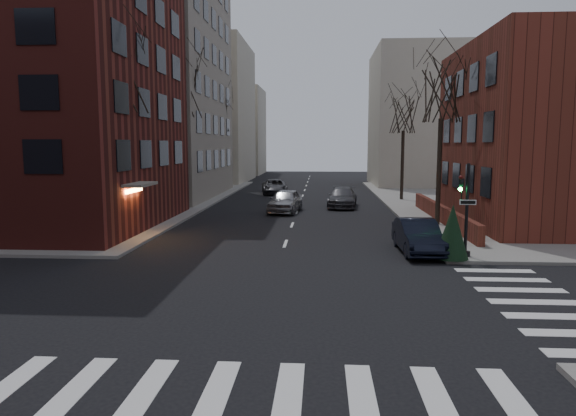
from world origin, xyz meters
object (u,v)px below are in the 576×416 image
object	(u,v)px
tree_right_b	(404,113)
car_lane_silver	(285,201)
car_lane_far	(274,187)
traffic_signal	(465,216)
sandwich_board	(455,231)
tree_left_a	(123,77)
tree_right_a	(442,91)
parked_sedan	(418,236)
car_lane_gray	(342,198)
streetlamp_far	(229,151)
evergreen_shrub	(452,232)
tree_left_c	(219,114)
tree_left_b	(183,92)
streetlamp_near	(178,154)

from	to	relation	value
tree_right_b	car_lane_silver	distance (m)	14.28
tree_right_b	car_lane_far	world-z (taller)	tree_right_b
traffic_signal	sandwich_board	size ratio (longest dim) A/B	3.98
traffic_signal	tree_left_a	xyz separation A→B (m)	(-16.74, 5.01, 6.56)
tree_right_a	parked_sedan	bearing A→B (deg)	-108.48
car_lane_gray	parked_sedan	bearing A→B (deg)	-75.01
streetlamp_far	evergreen_shrub	distance (m)	37.03
tree_right_a	car_lane_gray	world-z (taller)	tree_right_a
tree_right_b	evergreen_shrub	size ratio (longest dim) A/B	4.00
tree_left_c	tree_right_b	size ratio (longest dim) A/B	1.06
tree_left_b	car_lane_gray	bearing A→B (deg)	5.62
tree_left_a	tree_left_b	size ratio (longest dim) A/B	0.95
parked_sedan	car_lane_far	size ratio (longest dim) A/B	0.90
tree_left_a	sandwich_board	bearing A→B (deg)	-4.93
tree_right_a	traffic_signal	bearing A→B (deg)	-95.47
sandwich_board	car_lane_gray	bearing A→B (deg)	121.57
parked_sedan	streetlamp_near	bearing A→B (deg)	138.87
tree_right_b	car_lane_far	xyz separation A→B (m)	(-11.69, 5.66, -6.86)
parked_sedan	car_lane_gray	size ratio (longest dim) A/B	0.89
tree_left_a	streetlamp_near	size ratio (longest dim) A/B	1.63
traffic_signal	tree_right_b	distance (m)	23.71
tree_right_b	streetlamp_far	bearing A→B (deg)	149.53
tree_right_b	sandwich_board	size ratio (longest dim) A/B	9.14
tree_left_a	sandwich_board	xyz separation A→B (m)	(17.24, -1.49, -7.82)
streetlamp_far	car_lane_silver	size ratio (longest dim) A/B	1.27
streetlamp_near	parked_sedan	world-z (taller)	streetlamp_near
traffic_signal	tree_left_a	bearing A→B (deg)	163.35
tree_left_b	parked_sedan	xyz separation A→B (m)	(15.00, -15.78, -8.14)
tree_left_c	evergreen_shrub	bearing A→B (deg)	-62.93
streetlamp_far	car_lane_silver	world-z (taller)	streetlamp_far
tree_left_c	car_lane_gray	world-z (taller)	tree_left_c
streetlamp_near	sandwich_board	xyz separation A→B (m)	(16.64, -9.49, -3.58)
tree_left_b	tree_right_a	distance (m)	19.35
traffic_signal	sandwich_board	distance (m)	3.77
tree_left_a	streetlamp_far	xyz separation A→B (m)	(0.60, 28.00, -4.23)
tree_right_a	streetlamp_far	size ratio (longest dim) A/B	1.55
traffic_signal	car_lane_silver	distance (m)	17.33
tree_right_a	car_lane_silver	distance (m)	13.39
tree_left_a	tree_left_c	size ratio (longest dim) A/B	1.06
tree_left_a	tree_left_c	bearing A→B (deg)	90.00
tree_right_a	sandwich_board	world-z (taller)	tree_right_a
car_lane_gray	sandwich_board	distance (m)	15.52
tree_left_b	car_lane_far	xyz separation A→B (m)	(5.91, 11.66, -8.19)
tree_left_a	evergreen_shrub	bearing A→B (deg)	-18.86
traffic_signal	tree_right_a	xyz separation A→B (m)	(0.86, 9.01, 6.12)
tree_left_a	tree_left_b	bearing A→B (deg)	90.00
streetlamp_far	car_lane_gray	distance (m)	19.15
tree_left_b	car_lane_far	world-z (taller)	tree_left_b
traffic_signal	tree_right_b	size ratio (longest dim) A/B	0.44
streetlamp_near	evergreen_shrub	world-z (taller)	streetlamp_near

